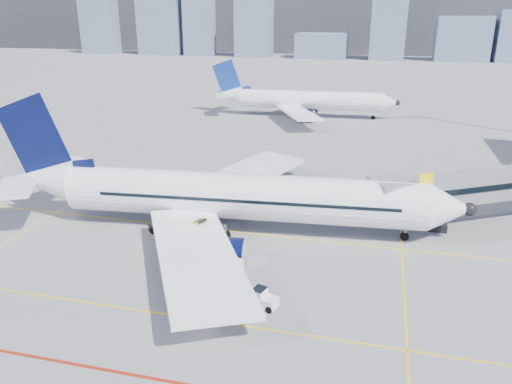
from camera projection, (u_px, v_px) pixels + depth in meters
ground at (218, 275)px, 38.78m from camera, size 420.00×420.00×0.00m
apron_markings at (193, 300)px, 35.35m from camera, size 90.00×35.12×0.01m
jet_bridge at (507, 184)px, 47.54m from camera, size 23.55×15.78×6.30m
distant_skyline at (369, 31)px, 207.12m from camera, size 248.49×14.31×29.01m
main_aircraft at (222, 196)px, 45.98m from camera, size 43.85×38.16×12.81m
second_aircraft at (302, 100)px, 95.32m from camera, size 35.80×31.18×10.63m
baggage_tug at (262, 298)px, 34.42m from camera, size 2.17×1.68×1.35m
cargo_dolly at (224, 269)px, 37.78m from camera, size 3.23×1.74×1.69m
belt_loader at (172, 230)px, 45.13m from camera, size 6.25×3.66×2.56m
ramp_worker at (238, 283)px, 35.77m from camera, size 0.58×0.75×1.85m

